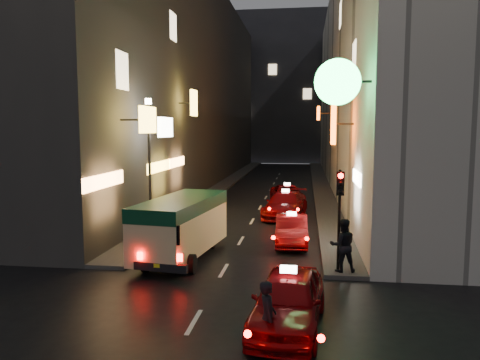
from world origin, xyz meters
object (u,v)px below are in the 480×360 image
at_px(minibus, 182,221).
at_px(traffic_light, 340,198).
at_px(pedestrian_crossing, 268,312).
at_px(taxi_near, 288,296).
at_px(lamp_post, 149,158).

height_order(minibus, traffic_light, traffic_light).
bearing_deg(minibus, pedestrian_crossing, -61.48).
distance_m(pedestrian_crossing, traffic_light, 6.44).
bearing_deg(taxi_near, minibus, 126.76).
xyz_separation_m(pedestrian_crossing, lamp_post, (-6.24, 10.41, 2.78)).
bearing_deg(taxi_near, pedestrian_crossing, -106.15).
xyz_separation_m(taxi_near, pedestrian_crossing, (-0.41, -1.41, 0.11)).
bearing_deg(traffic_light, lamp_post, 151.09).
xyz_separation_m(traffic_light, lamp_post, (-8.20, 4.53, 1.04)).
distance_m(pedestrian_crossing, lamp_post, 12.45).
xyz_separation_m(taxi_near, lamp_post, (-6.65, 9.00, 2.89)).
distance_m(minibus, pedestrian_crossing, 8.17).
relative_size(pedestrian_crossing, traffic_light, 0.54).
bearing_deg(taxi_near, lamp_post, 126.44).
bearing_deg(pedestrian_crossing, taxi_near, -26.28).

